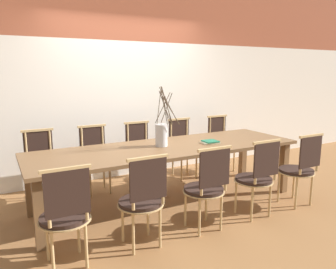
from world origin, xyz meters
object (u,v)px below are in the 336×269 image
(chair_near_center, at_px, (206,185))
(book_stack, at_px, (210,142))
(dining_table, at_px, (168,152))
(vase_centerpiece, at_px, (162,134))
(chair_far_center, at_px, (141,151))

(chair_near_center, relative_size, book_stack, 3.91)
(dining_table, xyz_separation_m, book_stack, (0.57, -0.10, 0.09))
(dining_table, relative_size, chair_near_center, 3.66)
(vase_centerpiece, xyz_separation_m, book_stack, (0.63, -0.15, -0.14))
(book_stack, bearing_deg, chair_far_center, 121.63)
(chair_near_center, xyz_separation_m, vase_centerpiece, (-0.06, 0.89, 0.40))
(dining_table, height_order, chair_far_center, chair_far_center)
(dining_table, height_order, vase_centerpiece, vase_centerpiece)
(chair_near_center, distance_m, book_stack, 0.97)
(dining_table, xyz_separation_m, vase_centerpiece, (-0.06, 0.05, 0.22))
(dining_table, relative_size, chair_far_center, 3.66)
(chair_near_center, distance_m, vase_centerpiece, 0.98)
(chair_near_center, xyz_separation_m, book_stack, (0.57, 0.74, 0.26))
(chair_near_center, bearing_deg, chair_far_center, 90.19)
(dining_table, distance_m, book_stack, 0.58)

